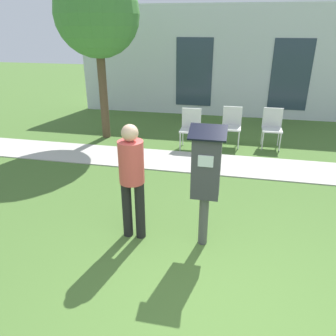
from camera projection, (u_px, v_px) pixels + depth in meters
The scene contains 9 objects.
ground_plane at pixel (225, 312), 3.31m from camera, with size 40.00×40.00×0.00m, color #476B2D.
sidewalk at pixel (234, 165), 6.70m from camera, with size 12.00×1.10×0.02m.
building_facade at pixel (242, 63), 9.67m from camera, with size 10.00×0.26×3.20m.
parking_meter at pixel (206, 173), 3.95m from camera, with size 0.44×0.31×1.59m.
person_standing at pixel (132, 174), 4.13m from camera, with size 0.32×0.32×1.58m.
outdoor_chair_left at pixel (191, 125), 7.51m from camera, with size 0.44×0.44×0.90m.
outdoor_chair_middle at pixel (232, 123), 7.67m from camera, with size 0.44×0.44×0.90m.
outdoor_chair_right at pixel (272, 125), 7.55m from camera, with size 0.44×0.44×0.90m.
tree at pixel (97, 15), 7.27m from camera, with size 1.90×1.90×3.82m.
Camera 1 is at (-0.06, -2.50, 2.68)m, focal length 35.00 mm.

